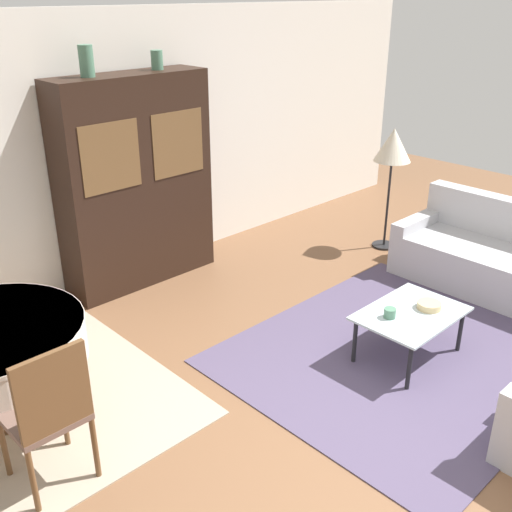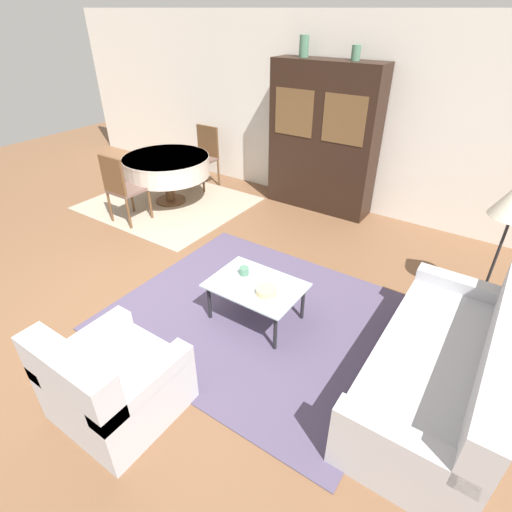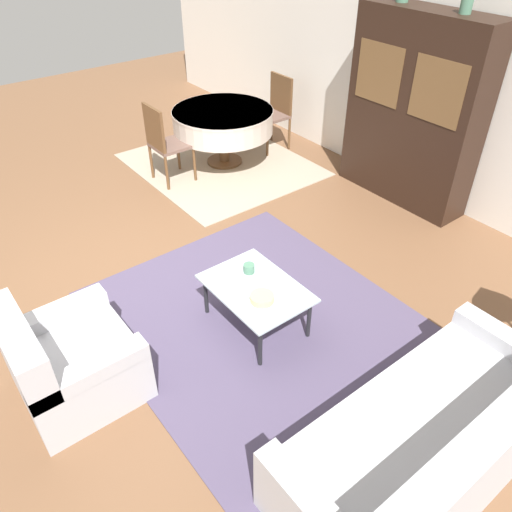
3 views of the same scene
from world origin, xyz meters
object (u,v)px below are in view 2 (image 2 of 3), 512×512
at_px(couch, 445,370).
at_px(display_cabinet, 323,139).
at_px(dining_chair_far, 204,153).
at_px(bowl, 266,291).
at_px(cup, 244,271).
at_px(dining_table, 167,166).
at_px(coffee_table, 256,288).
at_px(armchair, 112,384).
at_px(dining_chair_near, 121,186).
at_px(vase_short, 356,53).
at_px(vase_tall, 304,46).

height_order(couch, display_cabinet, display_cabinet).
relative_size(dining_chair_far, bowl, 5.11).
bearing_deg(display_cabinet, cup, -78.95).
bearing_deg(dining_table, coffee_table, -29.93).
height_order(armchair, dining_chair_near, dining_chair_near).
bearing_deg(dining_chair_near, cup, -13.78).
bearing_deg(armchair, vase_short, 91.48).
distance_m(dining_table, vase_short, 3.13).
distance_m(couch, display_cabinet, 3.80).
relative_size(dining_table, dining_chair_near, 1.33).
relative_size(couch, vase_tall, 7.50).
xyz_separation_m(couch, dining_chair_far, (-4.54, 2.45, 0.27)).
bearing_deg(couch, vase_tall, 46.23).
bearing_deg(dining_table, vase_tall, 36.19).
bearing_deg(armchair, dining_chair_far, 122.05).
distance_m(couch, dining_chair_far, 5.17).
height_order(display_cabinet, vase_tall, vase_tall).
distance_m(coffee_table, vase_tall, 3.56).
bearing_deg(armchair, coffee_table, 80.03).
bearing_deg(dining_chair_far, bowl, 139.02).
bearing_deg(bowl, couch, 3.70).
distance_m(coffee_table, dining_chair_near, 2.88).
relative_size(armchair, coffee_table, 0.95).
relative_size(dining_chair_near, vase_tall, 3.66).
distance_m(couch, bowl, 1.61).
bearing_deg(dining_table, dining_chair_near, -90.00).
xyz_separation_m(couch, dining_chair_near, (-4.54, 0.67, 0.27)).
xyz_separation_m(coffee_table, dining_chair_far, (-2.78, 2.49, 0.19)).
distance_m(coffee_table, bowl, 0.19).
bearing_deg(display_cabinet, coffee_table, -75.42).
relative_size(dining_chair_near, cup, 10.39).
xyz_separation_m(dining_chair_near, bowl, (2.94, -0.77, -0.12)).
distance_m(dining_chair_near, dining_chair_far, 1.78).
bearing_deg(couch, dining_chair_far, 61.64).
xyz_separation_m(dining_chair_far, cup, (2.58, -2.41, -0.11)).
bearing_deg(vase_tall, couch, -43.77).
bearing_deg(armchair, display_cabinet, 96.10).
bearing_deg(dining_table, vase_short, 26.70).
xyz_separation_m(armchair, dining_chair_near, (-2.51, 2.23, 0.26)).
distance_m(coffee_table, dining_table, 3.22).
bearing_deg(cup, display_cabinet, 101.05).
height_order(coffee_table, dining_table, dining_table).
height_order(bowl, vase_tall, vase_tall).
bearing_deg(coffee_table, couch, 1.29).
distance_m(dining_chair_far, vase_tall, 2.38).
xyz_separation_m(display_cabinet, dining_chair_far, (-2.05, -0.32, -0.49)).
bearing_deg(dining_chair_far, dining_chair_near, 90.00).
distance_m(couch, vase_short, 3.99).
relative_size(display_cabinet, cup, 21.94).
height_order(coffee_table, dining_chair_far, dining_chair_far).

